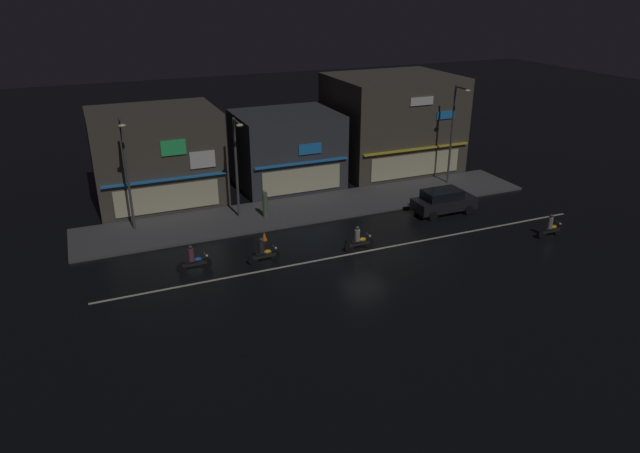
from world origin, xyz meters
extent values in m
plane|color=black|center=(0.00, 0.00, 0.00)|extent=(140.00, 140.00, 0.00)
cube|color=beige|center=(0.00, 0.00, 0.01)|extent=(30.26, 0.16, 0.01)
cube|color=#4C4C4F|center=(0.00, 7.50, 0.07)|extent=(31.85, 4.99, 0.14)
cube|color=#383A3F|center=(0.00, 13.15, 2.78)|extent=(7.46, 6.22, 5.56)
cube|color=#268CF2|center=(0.00, 9.92, 2.60)|extent=(7.09, 0.24, 0.12)
cube|color=#268CF2|center=(0.65, 9.98, 3.57)|extent=(1.72, 0.08, 0.76)
cube|color=beige|center=(0.00, 9.98, 1.30)|extent=(5.97, 0.06, 1.80)
cube|color=#4C443A|center=(-9.56, 13.30, 3.27)|extent=(8.50, 6.52, 6.53)
cube|color=#268CF2|center=(-9.56, 9.92, 2.60)|extent=(8.07, 0.24, 0.12)
cube|color=white|center=(-7.04, 9.98, 3.67)|extent=(1.67, 0.08, 1.13)
cube|color=#33E572|center=(-8.85, 9.98, 4.67)|extent=(1.60, 0.08, 1.00)
cube|color=beige|center=(-9.56, 9.98, 1.30)|extent=(6.80, 0.06, 1.80)
cube|color=#4C443A|center=(9.56, 14.02, 3.80)|extent=(9.77, 7.96, 7.60)
cube|color=yellow|center=(9.56, 9.92, 2.60)|extent=(9.28, 0.24, 0.12)
cube|color=#268CF2|center=(11.98, 9.98, 5.04)|extent=(1.63, 0.08, 0.61)
cube|color=white|center=(9.72, 9.98, 6.26)|extent=(1.98, 0.08, 0.62)
cube|color=beige|center=(9.56, 9.98, 1.30)|extent=(7.81, 0.06, 1.80)
cylinder|color=#47494C|center=(-11.98, 8.39, 3.68)|extent=(0.16, 0.16, 7.07)
cube|color=#47494C|center=(-11.98, 7.69, 7.11)|extent=(0.10, 1.40, 0.10)
ellipsoid|color=#F9E099|center=(-11.98, 6.99, 7.03)|extent=(0.44, 0.32, 0.20)
cylinder|color=#47494C|center=(-5.32, 7.88, 3.44)|extent=(0.16, 0.16, 6.60)
cube|color=#47494C|center=(-5.32, 7.18, 6.64)|extent=(0.10, 1.40, 0.10)
ellipsoid|color=#F9E099|center=(-5.32, 6.48, 6.56)|extent=(0.44, 0.32, 0.20)
cylinder|color=#47494C|center=(11.51, 8.38, 3.86)|extent=(0.16, 0.16, 7.43)
cube|color=#47494C|center=(11.51, 7.68, 7.47)|extent=(0.10, 1.40, 0.10)
ellipsoid|color=#F9E099|center=(11.51, 6.98, 7.39)|extent=(0.44, 0.32, 0.20)
cylinder|color=#4C664C|center=(-3.74, 7.10, 0.97)|extent=(0.33, 0.33, 1.67)
sphere|color=tan|center=(-3.74, 7.10, 1.92)|extent=(0.22, 0.22, 0.22)
cube|color=black|center=(7.73, 3.36, 0.69)|extent=(4.30, 1.78, 0.76)
cube|color=black|center=(7.52, 3.36, 1.37)|extent=(2.58, 1.57, 0.60)
cube|color=#F9F2CC|center=(9.84, 3.96, 0.79)|extent=(0.08, 0.20, 0.12)
cube|color=#F9F2CC|center=(9.84, 2.75, 0.79)|extent=(0.08, 0.20, 0.12)
cylinder|color=black|center=(9.15, 4.25, 0.31)|extent=(0.62, 0.20, 0.62)
cylinder|color=black|center=(9.15, 2.47, 0.31)|extent=(0.62, 0.20, 0.62)
cylinder|color=black|center=(6.31, 4.25, 0.31)|extent=(0.62, 0.20, 0.62)
cylinder|color=black|center=(6.31, 2.47, 0.31)|extent=(0.62, 0.20, 0.62)
cylinder|color=black|center=(0.48, 0.37, 0.30)|extent=(0.60, 0.08, 0.60)
cylinder|color=black|center=(-0.82, 0.37, 0.30)|extent=(0.60, 0.10, 0.60)
cube|color=black|center=(-0.17, 0.37, 0.40)|extent=(1.30, 0.14, 0.20)
ellipsoid|color=gold|center=(0.03, 0.37, 0.62)|extent=(0.44, 0.26, 0.24)
cube|color=black|center=(-0.37, 0.37, 0.55)|extent=(0.56, 0.22, 0.10)
cylinder|color=slate|center=(0.43, 0.37, 0.85)|extent=(0.03, 0.60, 0.03)
sphere|color=white|center=(0.52, 0.37, 0.75)|extent=(0.14, 0.14, 0.14)
cylinder|color=gray|center=(-0.32, 0.37, 0.95)|extent=(0.32, 0.32, 0.70)
sphere|color=#333338|center=(-0.32, 0.37, 1.41)|extent=(0.22, 0.22, 0.22)
cylinder|color=black|center=(-8.93, 1.54, 0.30)|extent=(0.60, 0.08, 0.60)
cylinder|color=black|center=(-10.23, 1.54, 0.30)|extent=(0.60, 0.10, 0.60)
cube|color=black|center=(-9.58, 1.54, 0.40)|extent=(1.30, 0.14, 0.20)
ellipsoid|color=#1E4CB2|center=(-9.38, 1.54, 0.62)|extent=(0.44, 0.26, 0.24)
cube|color=black|center=(-9.78, 1.54, 0.55)|extent=(0.56, 0.22, 0.10)
cylinder|color=slate|center=(-8.98, 1.54, 0.85)|extent=(0.03, 0.60, 0.03)
sphere|color=white|center=(-8.89, 1.54, 0.75)|extent=(0.14, 0.14, 0.14)
cylinder|color=brown|center=(-9.73, 1.54, 0.95)|extent=(0.32, 0.32, 0.70)
sphere|color=#333338|center=(-9.73, 1.54, 1.41)|extent=(0.22, 0.22, 0.22)
cylinder|color=black|center=(-5.15, 0.98, 0.30)|extent=(0.60, 0.08, 0.60)
cylinder|color=black|center=(-6.45, 0.98, 0.30)|extent=(0.60, 0.10, 0.60)
cube|color=black|center=(-5.80, 0.98, 0.40)|extent=(1.30, 0.14, 0.20)
ellipsoid|color=gold|center=(-5.60, 0.98, 0.62)|extent=(0.44, 0.26, 0.24)
cube|color=black|center=(-6.00, 0.98, 0.55)|extent=(0.56, 0.22, 0.10)
cylinder|color=slate|center=(-5.20, 0.98, 0.85)|extent=(0.03, 0.60, 0.03)
sphere|color=white|center=(-5.11, 0.98, 0.75)|extent=(0.14, 0.14, 0.14)
cylinder|color=#232328|center=(-5.95, 0.98, 0.95)|extent=(0.32, 0.32, 0.70)
sphere|color=#333338|center=(-5.95, 0.98, 1.41)|extent=(0.22, 0.22, 0.22)
cylinder|color=black|center=(12.17, -2.57, 0.30)|extent=(0.60, 0.08, 0.60)
cylinder|color=black|center=(10.87, -2.57, 0.30)|extent=(0.60, 0.10, 0.60)
cube|color=black|center=(11.52, -2.57, 0.40)|extent=(1.30, 0.14, 0.20)
ellipsoid|color=gold|center=(11.72, -2.57, 0.62)|extent=(0.44, 0.26, 0.24)
cube|color=black|center=(11.32, -2.57, 0.55)|extent=(0.56, 0.22, 0.10)
cylinder|color=slate|center=(12.12, -2.57, 0.85)|extent=(0.03, 0.60, 0.03)
sphere|color=white|center=(12.21, -2.57, 0.75)|extent=(0.14, 0.14, 0.14)
cylinder|color=gray|center=(11.37, -2.57, 0.95)|extent=(0.32, 0.32, 0.70)
sphere|color=#333338|center=(11.37, -2.57, 1.41)|extent=(0.22, 0.22, 0.22)
cone|color=orange|center=(-4.88, 3.84, 0.28)|extent=(0.36, 0.36, 0.55)
camera|label=1|loc=(-14.16, -26.69, 14.49)|focal=32.14mm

